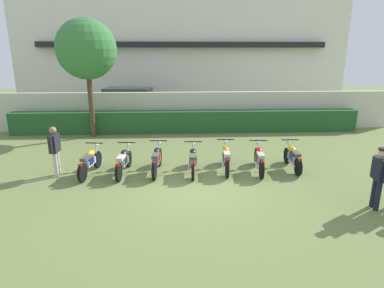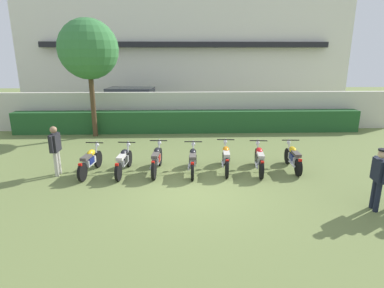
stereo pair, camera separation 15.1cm
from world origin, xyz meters
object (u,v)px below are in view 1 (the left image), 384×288
object	(u,v)px
tree_near_inspector	(86,50)
motorcycle_in_row_4	(226,157)
parked_car	(131,104)
motorcycle_in_row_1	(124,161)
motorcycle_in_row_0	(90,161)
motorcycle_in_row_6	(293,157)
officer_0	(379,174)
motorcycle_in_row_3	(193,160)
motorcycle_in_row_2	(157,159)
inspector_person	(55,147)
motorcycle_in_row_5	(259,159)

from	to	relation	value
tree_near_inspector	motorcycle_in_row_4	xyz separation A→B (m)	(5.63, -4.96, -3.56)
parked_car	motorcycle_in_row_1	size ratio (longest dim) A/B	2.46
motorcycle_in_row_0	motorcycle_in_row_4	distance (m)	4.48
motorcycle_in_row_6	officer_0	bearing A→B (deg)	-157.73
motorcycle_in_row_4	motorcycle_in_row_3	bearing A→B (deg)	103.12
motorcycle_in_row_1	motorcycle_in_row_2	bearing A→B (deg)	-80.77
motorcycle_in_row_4	inspector_person	bearing A→B (deg)	97.14
motorcycle_in_row_6	motorcycle_in_row_5	bearing A→B (deg)	99.46
motorcycle_in_row_4	officer_0	xyz separation A→B (m)	(3.36, -2.95, 0.48)
motorcycle_in_row_1	motorcycle_in_row_6	size ratio (longest dim) A/B	1.07
inspector_person	motorcycle_in_row_3	bearing A→B (deg)	0.59
parked_car	motorcycle_in_row_5	world-z (taller)	parked_car
tree_near_inspector	motorcycle_in_row_1	xyz separation A→B (m)	(2.24, -5.09, -3.58)
motorcycle_in_row_1	officer_0	xyz separation A→B (m)	(6.75, -2.81, 0.50)
tree_near_inspector	motorcycle_in_row_2	world-z (taller)	tree_near_inspector
tree_near_inspector	motorcycle_in_row_4	size ratio (longest dim) A/B	2.78
motorcycle_in_row_5	officer_0	distance (m)	3.63
motorcycle_in_row_1	inspector_person	size ratio (longest dim) A/B	1.18
parked_car	tree_near_inspector	xyz separation A→B (m)	(-1.27, -4.29, 3.08)
parked_car	motorcycle_in_row_2	bearing A→B (deg)	-70.97
motorcycle_in_row_6	inspector_person	xyz separation A→B (m)	(-7.81, -0.21, 0.51)
motorcycle_in_row_5	officer_0	bearing A→B (deg)	-133.98
motorcycle_in_row_1	motorcycle_in_row_6	xyz separation A→B (m)	(5.69, 0.14, -0.00)
parked_car	motorcycle_in_row_3	world-z (taller)	parked_car
motorcycle_in_row_3	motorcycle_in_row_4	world-z (taller)	motorcycle_in_row_4
inspector_person	tree_near_inspector	bearing A→B (deg)	91.27
inspector_person	motorcycle_in_row_0	bearing A→B (deg)	3.42
parked_car	motorcycle_in_row_4	distance (m)	10.24
motorcycle_in_row_4	inspector_person	xyz separation A→B (m)	(-5.52, -0.20, 0.50)
officer_0	motorcycle_in_row_2	bearing A→B (deg)	-19.80
parked_car	motorcycle_in_row_4	size ratio (longest dim) A/B	2.42
motorcycle_in_row_4	motorcycle_in_row_5	world-z (taller)	motorcycle_in_row_4
motorcycle_in_row_2	parked_car	bearing A→B (deg)	16.81
motorcycle_in_row_2	officer_0	xyz separation A→B (m)	(5.67, -2.89, 0.48)
motorcycle_in_row_2	motorcycle_in_row_5	xyz separation A→B (m)	(3.41, -0.09, -0.01)
motorcycle_in_row_0	motorcycle_in_row_6	bearing A→B (deg)	-81.53
motorcycle_in_row_4	officer_0	bearing A→B (deg)	-126.28
motorcycle_in_row_4	motorcycle_in_row_1	bearing A→B (deg)	97.26
motorcycle_in_row_4	motorcycle_in_row_5	xyz separation A→B (m)	(1.10, -0.15, -0.01)
tree_near_inspector	motorcycle_in_row_6	xyz separation A→B (m)	(7.92, -4.96, -3.58)
tree_near_inspector	officer_0	xyz separation A→B (m)	(8.99, -7.91, -3.08)
motorcycle_in_row_4	motorcycle_in_row_5	distance (m)	1.11
motorcycle_in_row_2	tree_near_inspector	bearing A→B (deg)	37.84
motorcycle_in_row_2	motorcycle_in_row_6	xyz separation A→B (m)	(4.60, 0.06, -0.02)
officer_0	motorcycle_in_row_4	bearing A→B (deg)	-34.09
officer_0	motorcycle_in_row_0	bearing A→B (deg)	-12.49
motorcycle_in_row_5	motorcycle_in_row_6	size ratio (longest dim) A/B	1.08
tree_near_inspector	motorcycle_in_row_4	distance (m)	8.31
parked_car	inspector_person	world-z (taller)	parked_car
motorcycle_in_row_5	inspector_person	world-z (taller)	inspector_person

